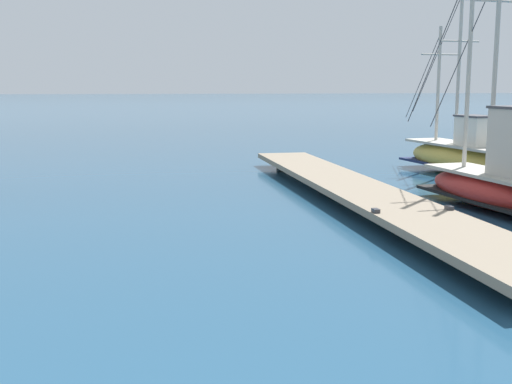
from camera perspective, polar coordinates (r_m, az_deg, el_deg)
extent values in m
cube|color=gray|center=(16.77, 8.77, 0.22)|extent=(2.40, 16.67, 0.16)
cylinder|color=#3D3023|center=(14.28, 12.50, -2.41)|extent=(0.36, 0.36, 0.29)
cylinder|color=#3D3023|center=(19.40, 5.98, 0.84)|extent=(0.36, 0.36, 0.29)
cylinder|color=#3D3023|center=(24.70, 2.22, 2.72)|extent=(0.36, 0.36, 0.29)
cube|color=#333338|center=(13.41, 10.36, -1.60)|extent=(0.13, 0.20, 0.08)
cube|color=#333338|center=(14.07, 16.44, -1.32)|extent=(0.13, 0.20, 0.08)
ellipsoid|color=#AD2823|center=(16.93, 19.98, 0.08)|extent=(2.14, 4.86, 0.88)
cube|color=#B2AD9E|center=(16.88, 20.06, 1.42)|extent=(1.89, 4.37, 0.08)
cube|color=black|center=(16.96, 19.94, -0.57)|extent=(2.14, 4.77, 0.08)
cylinder|color=#B2ADA3|center=(16.93, 20.09, 10.42)|extent=(0.11, 0.11, 5.21)
cylinder|color=#B2ADA3|center=(17.03, 20.37, 15.30)|extent=(1.37, 0.24, 0.06)
cylinder|color=#333338|center=(18.09, 17.44, 11.28)|extent=(0.38, 2.69, 3.85)
cylinder|color=#B2ADA3|center=(17.80, 18.06, 11.07)|extent=(0.11, 0.11, 5.59)
cylinder|color=#333338|center=(19.08, 15.49, 11.89)|extent=(0.41, 2.88, 4.14)
ellipsoid|color=gold|center=(23.21, 17.21, 2.79)|extent=(2.40, 5.33, 1.03)
cube|color=#B2AD9E|center=(23.17, 17.27, 3.95)|extent=(2.13, 4.79, 0.08)
cube|color=#19234C|center=(23.24, 17.19, 2.22)|extent=(2.40, 5.23, 0.08)
cube|color=silver|center=(22.50, 18.46, 5.02)|extent=(0.94, 1.30, 0.92)
cube|color=#3D3D42|center=(22.48, 18.53, 6.27)|extent=(1.01, 1.40, 0.06)
cylinder|color=#B2ADA3|center=(23.30, 17.22, 10.54)|extent=(0.11, 0.11, 5.24)
cylinder|color=#B2ADA3|center=(23.33, 17.32, 12.40)|extent=(1.45, 0.29, 0.06)
cylinder|color=#333338|center=(24.48, 15.32, 11.17)|extent=(0.45, 2.70, 3.88)
cylinder|color=#B2ADA3|center=(24.24, 15.56, 9.04)|extent=(0.11, 0.11, 3.96)
cylinder|color=#B2ADA3|center=(24.26, 15.67, 11.44)|extent=(1.45, 0.29, 0.06)
cylinder|color=#333338|center=(25.14, 14.22, 9.54)|extent=(0.35, 2.04, 2.93)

